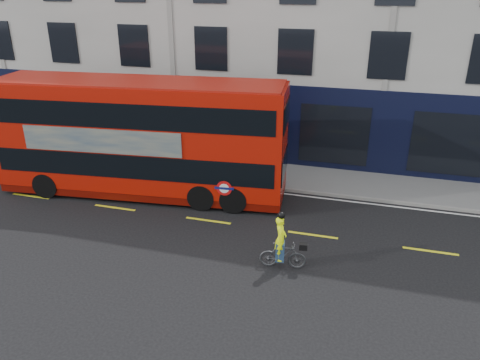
% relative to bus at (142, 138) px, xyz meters
% --- Properties ---
extents(ground, '(120.00, 120.00, 0.00)m').
position_rel_bus_xyz_m(ground, '(-0.55, -3.25, -2.48)').
color(ground, black).
rests_on(ground, ground).
extents(pavement, '(60.00, 3.00, 0.12)m').
position_rel_bus_xyz_m(pavement, '(-0.55, 3.25, -2.42)').
color(pavement, slate).
rests_on(pavement, ground).
extents(kerb, '(60.00, 0.12, 0.13)m').
position_rel_bus_xyz_m(kerb, '(-0.55, 1.75, -2.41)').
color(kerb, gray).
rests_on(kerb, ground).
extents(road_edge_line, '(58.00, 0.10, 0.01)m').
position_rel_bus_xyz_m(road_edge_line, '(-0.55, 1.45, -2.47)').
color(road_edge_line, silver).
rests_on(road_edge_line, ground).
extents(lane_dashes, '(58.00, 0.12, 0.01)m').
position_rel_bus_xyz_m(lane_dashes, '(-0.55, -1.75, -2.47)').
color(lane_dashes, yellow).
rests_on(lane_dashes, ground).
extents(bus, '(12.19, 3.90, 4.83)m').
position_rel_bus_xyz_m(bus, '(0.00, 0.00, 0.00)').
color(bus, '#B41307').
rests_on(bus, ground).
extents(cyclist, '(1.53, 0.62, 1.98)m').
position_rel_bus_xyz_m(cyclist, '(6.76, -4.07, -1.81)').
color(cyclist, '#414346').
rests_on(cyclist, ground).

